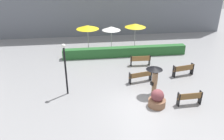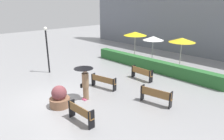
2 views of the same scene
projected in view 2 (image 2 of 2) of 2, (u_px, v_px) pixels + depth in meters
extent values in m
plane|color=gray|center=(54.00, 99.00, 11.78)|extent=(60.00, 60.00, 0.00)
cube|color=brown|center=(156.00, 96.00, 11.10)|extent=(1.78, 0.58, 0.04)
cube|color=brown|center=(155.00, 93.00, 10.91)|extent=(1.74, 0.37, 0.42)
cube|color=black|center=(142.00, 93.00, 11.54)|extent=(0.12, 0.36, 0.91)
cube|color=black|center=(171.00, 100.00, 10.63)|extent=(0.12, 0.36, 0.91)
cube|color=brown|center=(104.00, 81.00, 13.18)|extent=(1.82, 0.62, 0.04)
cube|color=brown|center=(102.00, 79.00, 13.01)|extent=(1.77, 0.43, 0.36)
cube|color=black|center=(93.00, 79.00, 13.63)|extent=(0.13, 0.34, 0.83)
cube|color=black|center=(115.00, 85.00, 12.73)|extent=(0.13, 0.34, 0.83)
cube|color=brown|center=(81.00, 113.00, 9.38)|extent=(1.58, 0.28, 0.04)
cube|color=brown|center=(79.00, 110.00, 9.22)|extent=(1.57, 0.09, 0.40)
cube|color=black|center=(72.00, 108.00, 9.85)|extent=(0.07, 0.33, 0.88)
cube|color=black|center=(91.00, 120.00, 8.88)|extent=(0.07, 0.33, 0.88)
cube|color=olive|center=(142.00, 74.00, 14.63)|extent=(1.74, 0.29, 0.04)
cube|color=olive|center=(141.00, 71.00, 14.46)|extent=(1.74, 0.08, 0.42)
cube|color=black|center=(133.00, 71.00, 15.18)|extent=(0.07, 0.36, 0.89)
cube|color=black|center=(151.00, 77.00, 14.05)|extent=(0.07, 0.36, 0.89)
cylinder|color=#8C6B4C|center=(86.00, 93.00, 11.66)|extent=(0.32, 0.32, 0.75)
cube|color=#F2598C|center=(85.00, 99.00, 11.72)|extent=(0.32, 0.37, 0.08)
cylinder|color=#8C6B4C|center=(85.00, 80.00, 11.42)|extent=(0.38, 0.38, 0.82)
sphere|color=tan|center=(85.00, 71.00, 11.26)|extent=(0.21, 0.21, 0.21)
cube|color=black|center=(82.00, 85.00, 11.63)|extent=(0.15, 0.29, 0.22)
cylinder|color=black|center=(84.00, 75.00, 11.38)|extent=(0.02, 0.02, 0.90)
cone|color=black|center=(83.00, 67.00, 11.24)|extent=(1.08, 1.08, 0.16)
cylinder|color=brown|center=(60.00, 102.00, 10.90)|extent=(1.07, 1.07, 0.47)
sphere|color=brown|center=(59.00, 93.00, 10.74)|extent=(0.80, 0.80, 0.80)
cylinder|color=black|center=(48.00, 52.00, 15.77)|extent=(0.12, 0.12, 3.31)
sphere|color=white|center=(45.00, 29.00, 15.22)|extent=(0.28, 0.28, 0.28)
cylinder|color=silver|center=(135.00, 46.00, 20.11)|extent=(0.06, 0.06, 2.43)
cone|color=yellow|center=(135.00, 34.00, 19.73)|extent=(2.20, 2.20, 0.35)
cylinder|color=silver|center=(152.00, 51.00, 18.39)|extent=(0.06, 0.06, 2.29)
cone|color=white|center=(153.00, 38.00, 18.03)|extent=(1.82, 1.82, 0.35)
cylinder|color=silver|center=(181.00, 54.00, 16.96)|extent=(0.06, 0.06, 2.39)
cone|color=yellow|center=(182.00, 40.00, 16.59)|extent=(2.11, 2.11, 0.35)
cube|color=#28602D|center=(151.00, 65.00, 16.74)|extent=(11.65, 0.70, 0.90)
cube|color=slate|center=(194.00, 6.00, 20.70)|extent=(28.00, 1.20, 9.93)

